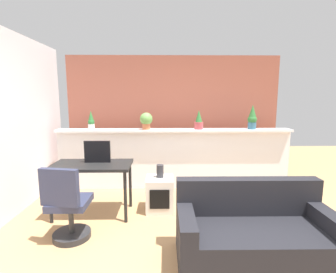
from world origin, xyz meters
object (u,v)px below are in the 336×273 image
potted_plant_1 (146,120)px  desk (92,170)px  tv_monitor (97,152)px  potted_plant_2 (199,121)px  vase_on_shelf (160,171)px  potted_plant_3 (252,118)px  couch (254,235)px  side_cube_shelf (160,194)px  potted_plant_0 (91,121)px  office_chair (68,209)px

potted_plant_1 → desk: potted_plant_1 is taller
potted_plant_1 → tv_monitor: size_ratio=0.82×
potted_plant_2 → vase_on_shelf: size_ratio=1.83×
potted_plant_3 → couch: (-0.68, -2.14, -1.03)m
vase_on_shelf → couch: couch is taller
potted_plant_1 → vase_on_shelf: size_ratio=1.59×
side_cube_shelf → vase_on_shelf: size_ratio=2.63×
potted_plant_0 → desk: (0.29, -1.07, -0.59)m
potted_plant_1 → side_cube_shelf: size_ratio=0.60×
potted_plant_0 → vase_on_shelf: size_ratio=1.76×
side_cube_shelf → couch: (0.98, -1.21, 0.03)m
side_cube_shelf → potted_plant_1: bearing=105.2°
potted_plant_2 → potted_plant_3: bearing=-0.3°
potted_plant_2 → potted_plant_3: 0.97m
couch → vase_on_shelf: bearing=128.0°
tv_monitor → office_chair: bearing=-102.4°
potted_plant_0 → office_chair: size_ratio=0.37×
tv_monitor → couch: (1.87, -1.17, -0.62)m
desk → office_chair: bearing=-98.6°
potted_plant_0 → potted_plant_3: 2.90m
tv_monitor → desk: bearing=-129.1°
desk → office_chair: (-0.10, -0.68, -0.28)m
side_cube_shelf → couch: couch is taller
couch → potted_plant_2: bearing=97.5°
potted_plant_3 → office_chair: size_ratio=0.49×
potted_plant_2 → desk: (-1.65, -1.05, -0.59)m
vase_on_shelf → potted_plant_2: bearing=52.5°
potted_plant_1 → potted_plant_2: size_ratio=0.87×
potted_plant_0 → side_cube_shelf: potted_plant_0 is taller
potted_plant_3 → couch: bearing=-107.7°
potted_plant_1 → potted_plant_2: 0.95m
couch → tv_monitor: bearing=147.9°
desk → potted_plant_0: bearing=105.0°
office_chair → vase_on_shelf: bearing=38.1°
vase_on_shelf → couch: bearing=-52.0°
potted_plant_0 → couch: 3.25m
desk → side_cube_shelf: bearing=6.9°
side_cube_shelf → vase_on_shelf: (0.01, 0.04, 0.34)m
potted_plant_1 → office_chair: bearing=-115.1°
potted_plant_1 → office_chair: size_ratio=0.33×
potted_plant_0 → vase_on_shelf: bearing=-36.3°
tv_monitor → potted_plant_1: bearing=56.4°
tv_monitor → vase_on_shelf: size_ratio=1.94×
potted_plant_0 → tv_monitor: potted_plant_0 is taller
desk → tv_monitor: (0.07, 0.08, 0.24)m
office_chair → couch: bearing=-11.5°
tv_monitor → side_cube_shelf: bearing=2.2°
potted_plant_0 → potted_plant_1: (0.99, -0.03, 0.02)m
office_chair → potted_plant_1: bearing=64.9°
tv_monitor → side_cube_shelf: 1.11m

